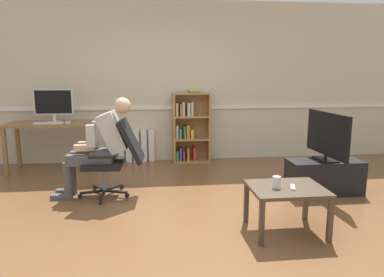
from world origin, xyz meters
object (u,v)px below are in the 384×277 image
Objects in this scene: tv_stand at (324,177)px; office_chair at (116,155)px; keyboard at (49,123)px; tv_screen at (327,135)px; coffee_table at (286,193)px; computer_desk at (51,129)px; imac_monitor at (53,103)px; drinking_glass at (277,182)px; computer_mouse at (68,122)px; bookshelf at (189,128)px; radiator at (133,146)px; spare_remote at (293,187)px; person_seated at (100,145)px.

office_chair is at bearing 175.45° from tv_stand.
keyboard is 0.46× the size of tv_screen.
tv_stand is 1.00× the size of tv_screen.
office_chair reaches higher than coffee_table.
imac_monitor is at bearing 58.18° from computer_desk.
drinking_glass is at bearing -170.95° from coffee_table.
computer_mouse is at bearing -38.48° from imac_monitor.
computer_mouse is 3.53m from coffee_table.
bookshelf is 2.41m from tv_stand.
keyboard is 0.57× the size of radiator.
computer_desk is at bearing -136.75° from office_chair.
tv_screen reaches higher than tv_stand.
imac_monitor is at bearing 135.07° from drinking_glass.
computer_mouse is (0.30, -0.12, 0.12)m from computer_desk.
imac_monitor is at bearing 81.00° from keyboard.
keyboard is 1.64m from office_chair.
computer_desk is at bearing 136.43° from drinking_glass.
office_chair is at bearing 161.58° from spare_remote.
coffee_table is 6.18× the size of drinking_glass.
tv_stand is (2.50, -1.93, -0.07)m from radiator.
computer_desk is 3.87m from spare_remote.
tv_screen is (0.00, 0.00, 0.53)m from tv_stand.
tv_stand is at bearing -22.54° from computer_mouse.
coffee_table is (1.60, -2.95, 0.10)m from radiator.
computer_desk is 1.05× the size of person_seated.
spare_remote is (2.57, -2.48, -0.32)m from computer_mouse.
bookshelf is (2.15, 0.21, -0.47)m from imac_monitor.
person_seated is 2.84m from tv_stand.
computer_desk is 0.41m from imac_monitor.
tv_screen is at bearing -20.70° from keyboard.
person_seated is at bearing -128.16° from bookshelf.
person_seated is (-0.30, -1.71, 0.37)m from radiator.
person_seated is 2.81m from tv_screen.
computer_mouse is 3.71m from tv_screen.
keyboard is 2.82× the size of spare_remote.
imac_monitor reaches higher than computer_desk.
computer_mouse is at bearing 157.46° from tv_stand.
computer_desk is 4.03m from tv_screen.
radiator is 1.07× the size of coffee_table.
spare_remote reaches higher than tv_stand.
tv_screen is (2.50, -1.93, 0.47)m from radiator.
keyboard is 0.34× the size of bookshelf.
office_chair reaches higher than tv_stand.
imac_monitor reaches higher than person_seated.
coffee_table is at bearing -44.04° from computer_mouse.
drinking_glass is at bearing -171.48° from spare_remote.
office_chair is 0.79× the size of person_seated.
imac_monitor is 4.03m from tv_screen.
spare_remote is (1.94, -1.28, -0.20)m from person_seated.
computer_mouse is at bearing -151.25° from radiator.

